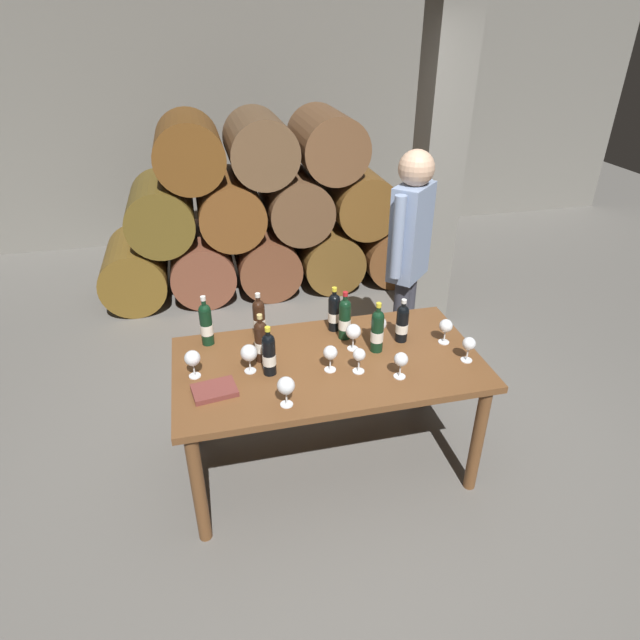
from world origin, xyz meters
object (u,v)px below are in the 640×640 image
object	(u,v)px
wine_glass_0	(446,327)
wine_glass_6	(469,344)
wine_glass_1	(401,360)
wine_bottle_0	(402,323)
wine_bottle_4	(269,354)
wine_bottle_2	(345,318)
wine_glass_9	(286,386)
wine_glass_7	(249,353)
sommelier_presenting	(409,251)
dining_table	(328,374)
wine_bottle_6	(261,341)
wine_glass_3	(379,324)
wine_bottle_5	(377,330)
wine_glass_8	(330,353)
wine_bottle_1	(334,311)
wine_bottle_7	(206,324)
tasting_notebook	(214,390)
wine_glass_5	(359,356)
wine_bottle_3	(259,318)
wine_glass_2	(353,332)
wine_glass_4	(192,359)

from	to	relation	value
wine_glass_0	wine_glass_6	world-z (taller)	wine_glass_0
wine_glass_1	wine_glass_6	world-z (taller)	wine_glass_1
wine_glass_1	wine_glass_6	size ratio (longest dim) A/B	1.01
wine_bottle_0	wine_bottle_4	distance (m)	0.82
wine_bottle_4	wine_glass_6	xyz separation A→B (m)	(1.08, -0.13, -0.02)
wine_bottle_2	wine_glass_9	world-z (taller)	wine_bottle_2
wine_glass_7	sommelier_presenting	size ratio (longest dim) A/B	0.10
dining_table	wine_bottle_4	bearing A→B (deg)	-173.06
wine_glass_6	wine_glass_7	distance (m)	1.20
wine_bottle_6	wine_glass_3	distance (m)	0.69
wine_glass_6	wine_bottle_5	bearing A→B (deg)	154.64
wine_glass_8	wine_glass_9	bearing A→B (deg)	-139.87
wine_bottle_0	wine_bottle_1	world-z (taller)	wine_bottle_1
wine_bottle_7	wine_glass_1	bearing A→B (deg)	-30.52
wine_glass_8	tasting_notebook	world-z (taller)	wine_glass_8
wine_bottle_0	wine_glass_6	size ratio (longest dim) A/B	1.83
wine_bottle_2	wine_glass_6	distance (m)	0.71
wine_glass_1	wine_glass_6	distance (m)	0.42
wine_glass_5	wine_bottle_0	bearing A→B (deg)	36.45
wine_glass_6	wine_glass_7	bearing A→B (deg)	171.48
wine_bottle_0	wine_glass_9	world-z (taller)	wine_bottle_0
wine_bottle_1	tasting_notebook	size ratio (longest dim) A/B	1.29
wine_bottle_7	wine_glass_3	distance (m)	0.99
wine_bottle_0	wine_glass_0	distance (m)	0.25
wine_bottle_5	wine_glass_3	xyz separation A→B (m)	(0.04, 0.09, -0.02)
wine_glass_3	tasting_notebook	size ratio (longest dim) A/B	0.75
wine_glass_1	wine_glass_3	world-z (taller)	wine_glass_3
wine_bottle_1	wine_glass_8	xyz separation A→B (m)	(-0.13, -0.41, -0.02)
wine_bottle_2	wine_bottle_3	xyz separation A→B (m)	(-0.49, 0.13, -0.01)
wine_bottle_3	wine_glass_6	bearing A→B (deg)	-25.64
wine_glass_3	tasting_notebook	xyz separation A→B (m)	(-0.97, -0.28, -0.10)
wine_bottle_2	wine_glass_3	xyz separation A→B (m)	(0.18, -0.08, -0.02)
wine_glass_9	wine_glass_0	bearing A→B (deg)	19.56
wine_bottle_7	wine_glass_2	world-z (taller)	wine_bottle_7
wine_bottle_7	wine_glass_9	size ratio (longest dim) A/B	1.91
dining_table	wine_bottle_6	xyz separation A→B (m)	(-0.36, 0.10, 0.22)
wine_glass_7	wine_glass_2	bearing A→B (deg)	7.78
wine_glass_3	wine_glass_7	bearing A→B (deg)	-170.30
dining_table	wine_bottle_1	distance (m)	0.41
wine_bottle_6	wine_glass_9	distance (m)	0.43
dining_table	wine_glass_0	bearing A→B (deg)	2.37
wine_glass_1	sommelier_presenting	xyz separation A→B (m)	(0.42, 0.98, 0.18)
wine_bottle_3	wine_glass_5	bearing A→B (deg)	-45.96
wine_glass_9	sommelier_presenting	bearing A→B (deg)	45.85
wine_bottle_2	sommelier_presenting	world-z (taller)	sommelier_presenting
wine_bottle_1	wine_glass_7	xyz separation A→B (m)	(-0.55, -0.32, -0.01)
wine_glass_4	tasting_notebook	distance (m)	0.21
wine_bottle_3	wine_glass_9	xyz separation A→B (m)	(0.04, -0.67, -0.01)
wine_glass_2	sommelier_presenting	size ratio (longest dim) A/B	0.09
wine_bottle_7	wine_glass_0	xyz separation A→B (m)	(1.35, -0.31, -0.03)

